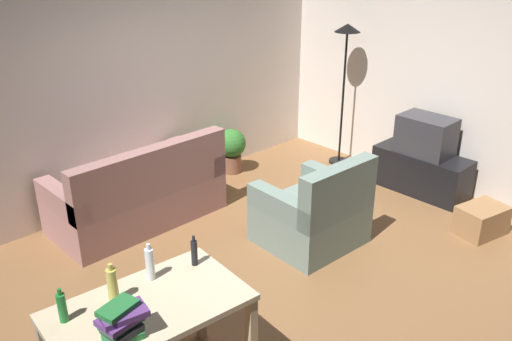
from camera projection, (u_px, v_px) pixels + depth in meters
The scene contains 16 objects.
ground_plane at pixel (285, 263), 5.10m from camera, with size 5.20×4.40×0.02m, color brown.
wall_rear at pixel (142, 78), 6.00m from camera, with size 5.20×0.10×2.70m, color silver.
wall_right at pixel (445, 73), 6.19m from camera, with size 0.10×4.40×2.70m, color beige.
couch at pixel (140, 196), 5.68m from camera, with size 1.75×0.84×0.92m.
tv_stand at pixel (421, 172), 6.39m from camera, with size 0.44×1.10×0.48m.
tv at pixel (426, 135), 6.20m from camera, with size 0.41×0.60×0.44m.
torchiere_lamp at pixel (346, 56), 6.70m from camera, with size 0.32×0.32×1.81m.
desk at pixel (149, 319), 3.37m from camera, with size 1.26×0.81×0.76m.
potted_plant at pixel (232, 148), 6.86m from camera, with size 0.36×0.36×0.57m.
armchair at pixel (314, 214), 5.29m from camera, with size 0.94×0.88×0.92m.
storage_box at pixel (481, 220), 5.53m from camera, with size 0.48×0.34×0.30m, color olive.
bottle_green at pixel (62, 307), 3.15m from camera, with size 0.05×0.05×0.23m.
bottle_squat at pixel (113, 285), 3.31m from camera, with size 0.07×0.07×0.27m.
bottle_clear at pixel (150, 264), 3.52m from camera, with size 0.06×0.06×0.26m.
bottle_dark at pixel (194, 252), 3.68m from camera, with size 0.04×0.04×0.22m.
book_stack at pixel (122, 321), 3.01m from camera, with size 0.28×0.21×0.22m.
Camera 1 is at (-3.18, -2.91, 2.86)m, focal length 38.29 mm.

